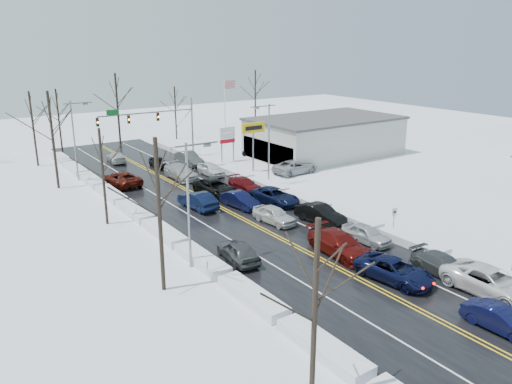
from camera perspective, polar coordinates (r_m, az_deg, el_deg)
ground at (r=43.43m, az=0.11°, el=-3.94°), size 160.00×160.00×0.00m
road_surface at (r=44.98m, az=-1.34°, el=-3.19°), size 14.00×84.00×0.01m
snow_bank_left at (r=41.60m, az=-10.16°, el=-5.19°), size 1.49×72.00×0.67m
snow_bank_right at (r=49.32m, az=6.06°, el=-1.45°), size 1.49×72.00×0.67m
traffic_signal_mast at (r=67.59m, az=-11.17°, el=8.11°), size 13.28×0.39×8.00m
tires_plus_sign at (r=60.62m, az=-0.33°, el=6.97°), size 3.20×0.34×6.00m
used_vehicles_sign at (r=65.89m, az=-3.28°, el=6.27°), size 2.20×0.22×4.65m
speed_limit_sign at (r=42.59m, az=15.51°, el=-2.68°), size 0.55×0.09×2.35m
flagpole at (r=74.64m, az=-3.46°, el=9.55°), size 1.87×1.20×10.00m
dealership_building at (r=70.84m, az=7.85°, el=6.35°), size 20.40×12.40×5.30m
streetlight_ne at (r=54.49m, az=1.31°, el=6.17°), size 3.20×0.25×9.00m
streetlight_sw at (r=34.42m, az=-7.48°, el=-0.40°), size 3.20×0.25×9.00m
streetlight_nw at (r=60.11m, az=-19.93°, el=6.18°), size 3.20×0.25×9.00m
tree_left_a at (r=20.23m, az=6.86°, el=-10.21°), size 3.60×3.60×9.00m
tree_left_b at (r=30.91m, az=-11.16°, el=0.66°), size 4.00×4.00×10.00m
tree_left_c at (r=44.28m, az=-17.25°, el=3.72°), size 3.40×3.40×8.50m
tree_left_d at (r=57.21m, az=-22.41°, el=7.49°), size 4.20×4.20×10.50m
tree_left_e at (r=69.04m, az=-24.27°, el=8.10°), size 3.80×3.80×9.50m
tree_far_b at (r=76.85m, az=-21.74°, el=8.88°), size 3.60×3.60×9.00m
tree_far_c at (r=76.99m, az=-15.63°, el=10.51°), size 4.40×4.40×11.00m
tree_far_d at (r=82.33m, az=-9.24°, el=10.06°), size 3.40×3.40×8.50m
tree_far_e at (r=90.59m, az=-0.08°, el=11.78°), size 4.20×4.20×10.50m
queued_car_1 at (r=31.86m, az=26.02°, el=-14.02°), size 1.60×4.25×1.38m
queued_car_2 at (r=35.33m, az=15.45°, el=-9.71°), size 3.18×5.71×1.51m
queued_car_3 at (r=38.47m, az=9.47°, el=-7.03°), size 2.69×6.00×1.71m
queued_car_4 at (r=44.26m, az=2.09°, el=-3.54°), size 2.25×4.61×1.51m
queued_car_5 at (r=48.31m, az=-1.83°, el=-1.76°), size 2.11×4.68×1.49m
queued_car_6 at (r=52.32m, az=-4.64°, el=-0.33°), size 2.83×5.87×1.61m
queued_car_7 at (r=59.02m, az=-8.57°, el=1.54°), size 2.33×5.70×1.65m
queued_car_8 at (r=64.74m, az=-11.09°, el=2.78°), size 2.05×4.16×1.36m
queued_car_10 at (r=35.70m, az=25.07°, el=-10.48°), size 2.90×6.15×1.70m
queued_car_11 at (r=37.16m, az=20.53°, el=-8.84°), size 2.22×4.96×1.41m
queued_car_12 at (r=41.05m, az=12.44°, el=-5.64°), size 2.09×4.41×1.45m
queued_car_13 at (r=44.60m, az=7.35°, el=-3.52°), size 2.25×5.14×1.64m
queued_car_14 at (r=49.49m, az=2.19°, el=-1.30°), size 3.14×5.70×1.51m
queued_car_15 at (r=53.78m, az=-1.29°, el=0.20°), size 2.06×4.67×1.33m
queued_car_16 at (r=60.03m, az=-5.15°, el=1.92°), size 1.81×4.44×1.51m
queued_car_17 at (r=65.36m, az=-7.66°, el=3.08°), size 1.81×5.18×1.71m
oncoming_car_0 at (r=48.34m, az=-6.65°, el=-1.86°), size 2.13×5.09×1.64m
oncoming_car_1 at (r=57.54m, az=-15.04°, el=0.73°), size 3.34×5.99×1.58m
oncoming_car_2 at (r=68.76m, az=-15.65°, el=3.29°), size 2.35×4.84×1.36m
oncoming_car_3 at (r=36.94m, az=-2.05°, el=-7.85°), size 2.37×4.75×1.55m
parked_car_0 at (r=60.86m, az=4.51°, el=2.15°), size 5.98×3.00×1.62m
parked_car_1 at (r=64.99m, az=4.56°, el=3.10°), size 2.34×4.77×1.34m
parked_car_2 at (r=68.92m, az=0.02°, el=3.96°), size 2.43×4.77×1.56m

